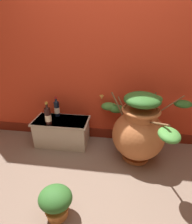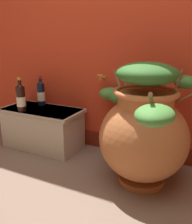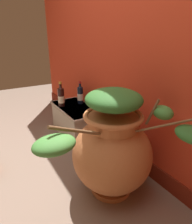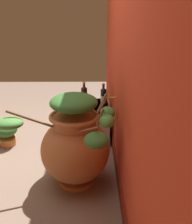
# 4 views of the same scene
# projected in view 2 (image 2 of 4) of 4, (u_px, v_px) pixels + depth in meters

# --- Properties ---
(ground_plane) EXTENTS (7.00, 7.00, 0.00)m
(ground_plane) POSITION_uv_depth(u_px,v_px,m) (40.00, 224.00, 1.41)
(ground_plane) COLOR #7A6656
(back_wall) EXTENTS (4.40, 0.33, 2.60)m
(back_wall) POSITION_uv_depth(u_px,v_px,m) (121.00, 5.00, 2.06)
(back_wall) COLOR red
(back_wall) RESTS_ON ground_plane
(terracotta_urn) EXTENTS (1.11, 1.02, 0.88)m
(terracotta_urn) POSITION_uv_depth(u_px,v_px,m) (144.00, 129.00, 1.72)
(terracotta_urn) COLOR #B26638
(terracotta_urn) RESTS_ON ground_plane
(stone_ledge) EXTENTS (0.77, 0.39, 0.38)m
(stone_ledge) POSITION_uv_depth(u_px,v_px,m) (43.00, 126.00, 2.37)
(stone_ledge) COLOR beige
(stone_ledge) RESTS_ON ground_plane
(wine_bottle_left) EXTENTS (0.08, 0.08, 0.29)m
(wine_bottle_left) POSITION_uv_depth(u_px,v_px,m) (41.00, 93.00, 2.42)
(wine_bottle_left) COLOR black
(wine_bottle_left) RESTS_ON stone_ledge
(wine_bottle_middle) EXTENTS (0.08, 0.08, 0.31)m
(wine_bottle_middle) POSITION_uv_depth(u_px,v_px,m) (21.00, 97.00, 2.22)
(wine_bottle_middle) COLOR black
(wine_bottle_middle) RESTS_ON stone_ledge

